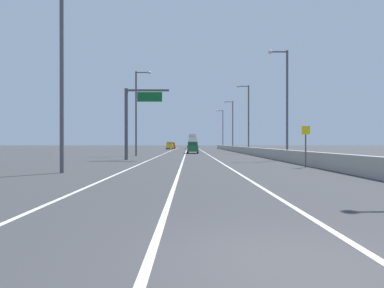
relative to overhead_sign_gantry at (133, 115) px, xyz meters
The scene contains 18 objects.
ground_plane 35.71m from the overhead_sign_gantry, 78.17° to the left, with size 320.00×320.00×0.00m, color #38383A.
lane_stripe_left 26.13m from the overhead_sign_gantry, 86.08° to the left, with size 0.16×130.00×0.00m, color silver.
lane_stripe_center 26.60m from the overhead_sign_gantry, 78.41° to the left, with size 0.16×130.00×0.00m, color silver.
lane_stripe_right 27.50m from the overhead_sign_gantry, 71.14° to the left, with size 0.16×130.00×0.00m, color silver.
jersey_barrier_right 19.05m from the overhead_sign_gantry, 34.92° to the left, with size 0.60×120.00×1.10m, color #9E998E.
overhead_sign_gantry is the anchor object (origin of this frame).
speed_advisory_sign 18.09m from the overhead_sign_gantry, 36.50° to the right, with size 0.60×0.11×3.00m.
lamp_post_right_second 16.09m from the overhead_sign_gantry, ahead, with size 2.14×0.44×11.60m.
lamp_post_right_third 26.18m from the overhead_sign_gantry, 52.94° to the left, with size 2.14×0.44×11.60m.
lamp_post_right_fourth 44.62m from the overhead_sign_gantry, 69.17° to the left, with size 2.14×0.44×11.60m.
lamp_post_right_fifth 64.46m from the overhead_sign_gantry, 75.89° to the left, with size 2.14×0.44×11.60m.
lamp_post_left_near 14.98m from the overhead_sign_gantry, 95.62° to the right, with size 2.14×0.44×11.60m.
lamp_post_left_mid 10.42m from the overhead_sign_gantry, 96.43° to the left, with size 2.14×0.44×11.60m.
car_white_0 49.89m from the overhead_sign_gantry, 82.32° to the left, with size 1.92×4.70×1.93m.
car_yellow_1 56.38m from the overhead_sign_gantry, 89.51° to the left, with size 1.83×4.12×2.07m.
car_red_2 62.76m from the overhead_sign_gantry, 89.32° to the left, with size 1.90×4.16×1.87m.
car_green_3 22.18m from the overhead_sign_gantry, 72.76° to the left, with size 1.95×4.72×1.97m.
box_truck 62.78m from the overhead_sign_gantry, 83.72° to the left, with size 2.61×8.21×4.46m.
Camera 1 is at (-1.39, -4.71, 1.78)m, focal length 30.34 mm.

